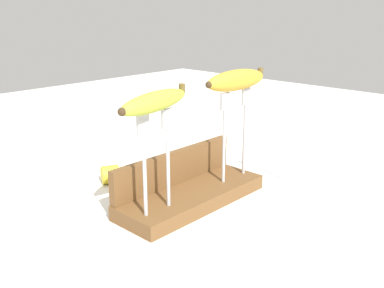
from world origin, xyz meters
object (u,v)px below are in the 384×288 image
(banana_raised_right, at_px, (236,80))
(fork_fallen_near, at_px, (257,166))
(fork_stand_right, at_px, (235,127))
(banana_raised_left, at_px, (155,101))
(banana_chunk_near, at_px, (111,174))
(fork_stand_left, at_px, (156,153))

(banana_raised_right, relative_size, fork_fallen_near, 1.03)
(fork_stand_right, xyz_separation_m, fork_fallen_near, (0.16, 0.05, -0.14))
(banana_raised_left, distance_m, banana_chunk_near, 0.33)
(fork_stand_left, xyz_separation_m, fork_stand_right, (0.23, 0.00, 0.00))
(fork_stand_right, xyz_separation_m, banana_raised_left, (-0.23, -0.00, 0.09))
(fork_fallen_near, bearing_deg, fork_stand_right, -163.41)
(banana_chunk_near, bearing_deg, fork_fallen_near, -30.41)
(banana_raised_left, relative_size, fork_fallen_near, 1.12)
(fork_stand_right, relative_size, fork_fallen_near, 1.13)
(fork_stand_left, distance_m, banana_chunk_near, 0.27)
(banana_raised_left, bearing_deg, banana_raised_right, 0.00)
(fork_stand_right, relative_size, banana_raised_right, 1.10)
(fork_stand_right, bearing_deg, fork_fallen_near, 16.59)
(fork_stand_left, bearing_deg, fork_fallen_near, 6.87)
(banana_raised_left, xyz_separation_m, banana_chunk_near, (0.07, 0.23, -0.22))
(fork_stand_right, bearing_deg, fork_stand_left, 180.00)
(fork_stand_right, distance_m, banana_raised_right, 0.10)
(banana_raised_right, height_order, banana_chunk_near, banana_raised_right)
(fork_stand_right, xyz_separation_m, banana_raised_right, (-0.00, 0.00, 0.10))
(fork_stand_right, bearing_deg, banana_chunk_near, 124.98)
(fork_fallen_near, distance_m, banana_chunk_near, 0.37)
(fork_stand_left, height_order, banana_raised_left, banana_raised_left)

